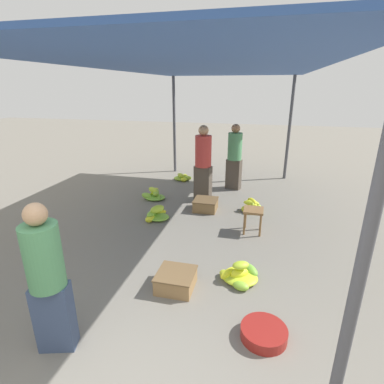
{
  "coord_description": "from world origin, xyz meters",
  "views": [
    {
      "loc": [
        1.01,
        -1.39,
        2.46
      ],
      "look_at": [
        0.0,
        2.74,
        0.96
      ],
      "focal_mm": 28.0,
      "sensor_mm": 36.0,
      "label": 1
    }
  ],
  "objects_px": {
    "banana_pile_right_0": "(239,275)",
    "shopper_walking_far": "(203,162)",
    "crate_mid": "(206,205)",
    "banana_pile_left_0": "(156,215)",
    "banana_pile_right_1": "(252,206)",
    "banana_pile_left_1": "(154,195)",
    "vendor_foreground": "(47,278)",
    "crate_near": "(176,280)",
    "banana_pile_left_2": "(183,178)",
    "basin_black": "(264,333)",
    "shopper_walking_mid": "(234,156)",
    "stool": "(253,214)"
  },
  "relations": [
    {
      "from": "banana_pile_left_0",
      "to": "banana_pile_right_1",
      "type": "distance_m",
      "value": 1.99
    },
    {
      "from": "basin_black",
      "to": "shopper_walking_mid",
      "type": "distance_m",
      "value": 4.89
    },
    {
      "from": "vendor_foreground",
      "to": "shopper_walking_mid",
      "type": "xyz_separation_m",
      "value": [
        1.14,
        5.34,
        0.04
      ]
    },
    {
      "from": "banana_pile_right_0",
      "to": "banana_pile_right_1",
      "type": "xyz_separation_m",
      "value": [
        0.04,
        2.43,
        0.04
      ]
    },
    {
      "from": "crate_near",
      "to": "shopper_walking_far",
      "type": "height_order",
      "value": "shopper_walking_far"
    },
    {
      "from": "basin_black",
      "to": "banana_pile_left_0",
      "type": "distance_m",
      "value": 3.27
    },
    {
      "from": "crate_near",
      "to": "shopper_walking_mid",
      "type": "relative_size",
      "value": 0.29
    },
    {
      "from": "crate_near",
      "to": "crate_mid",
      "type": "bearing_deg",
      "value": 93.01
    },
    {
      "from": "banana_pile_right_1",
      "to": "crate_mid",
      "type": "bearing_deg",
      "value": -170.48
    },
    {
      "from": "basin_black",
      "to": "shopper_walking_far",
      "type": "bearing_deg",
      "value": 110.73
    },
    {
      "from": "banana_pile_right_0",
      "to": "shopper_walking_far",
      "type": "height_order",
      "value": "shopper_walking_far"
    },
    {
      "from": "banana_pile_left_2",
      "to": "banana_pile_left_0",
      "type": "bearing_deg",
      "value": -86.11
    },
    {
      "from": "banana_pile_left_0",
      "to": "banana_pile_right_0",
      "type": "xyz_separation_m",
      "value": [
        1.75,
        -1.58,
        -0.02
      ]
    },
    {
      "from": "shopper_walking_far",
      "to": "crate_mid",
      "type": "bearing_deg",
      "value": -72.7
    },
    {
      "from": "crate_mid",
      "to": "banana_pile_left_0",
      "type": "bearing_deg",
      "value": -140.58
    },
    {
      "from": "banana_pile_left_0",
      "to": "shopper_walking_mid",
      "type": "bearing_deg",
      "value": 60.99
    },
    {
      "from": "banana_pile_left_2",
      "to": "banana_pile_right_1",
      "type": "xyz_separation_m",
      "value": [
        1.98,
        -1.79,
        0.05
      ]
    },
    {
      "from": "banana_pile_left_1",
      "to": "crate_near",
      "type": "distance_m",
      "value": 3.3
    },
    {
      "from": "vendor_foreground",
      "to": "basin_black",
      "type": "xyz_separation_m",
      "value": [
        1.99,
        0.59,
        -0.74
      ]
    },
    {
      "from": "banana_pile_right_0",
      "to": "basin_black",
      "type": "bearing_deg",
      "value": -69.97
    },
    {
      "from": "stool",
      "to": "banana_pile_left_0",
      "type": "height_order",
      "value": "stool"
    },
    {
      "from": "basin_black",
      "to": "banana_pile_left_2",
      "type": "height_order",
      "value": "banana_pile_left_2"
    },
    {
      "from": "banana_pile_left_2",
      "to": "banana_pile_left_1",
      "type": "bearing_deg",
      "value": -99.17
    },
    {
      "from": "vendor_foreground",
      "to": "banana_pile_left_2",
      "type": "relative_size",
      "value": 2.86
    },
    {
      "from": "banana_pile_left_2",
      "to": "banana_pile_right_0",
      "type": "bearing_deg",
      "value": -65.39
    },
    {
      "from": "stool",
      "to": "banana_pile_left_2",
      "type": "height_order",
      "value": "stool"
    },
    {
      "from": "basin_black",
      "to": "banana_pile_right_0",
      "type": "xyz_separation_m",
      "value": [
        -0.34,
        0.94,
        0.02
      ]
    },
    {
      "from": "vendor_foreground",
      "to": "stool",
      "type": "height_order",
      "value": "vendor_foreground"
    },
    {
      "from": "vendor_foreground",
      "to": "crate_mid",
      "type": "bearing_deg",
      "value": 79.06
    },
    {
      "from": "banana_pile_left_2",
      "to": "basin_black",
      "type": "bearing_deg",
      "value": -66.2
    },
    {
      "from": "banana_pile_left_0",
      "to": "shopper_walking_mid",
      "type": "relative_size",
      "value": 0.36
    },
    {
      "from": "banana_pile_left_1",
      "to": "shopper_walking_mid",
      "type": "distance_m",
      "value": 2.2
    },
    {
      "from": "stool",
      "to": "banana_pile_right_1",
      "type": "relative_size",
      "value": 1.01
    },
    {
      "from": "banana_pile_left_0",
      "to": "shopper_walking_far",
      "type": "distance_m",
      "value": 1.65
    },
    {
      "from": "stool",
      "to": "banana_pile_left_1",
      "type": "bearing_deg",
      "value": 153.49
    },
    {
      "from": "banana_pile_left_1",
      "to": "vendor_foreground",
      "type": "bearing_deg",
      "value": -82.44
    },
    {
      "from": "vendor_foreground",
      "to": "banana_pile_right_1",
      "type": "height_order",
      "value": "vendor_foreground"
    },
    {
      "from": "crate_near",
      "to": "banana_pile_left_2",
      "type": "bearing_deg",
      "value": 104.2
    },
    {
      "from": "vendor_foreground",
      "to": "banana_pile_right_0",
      "type": "distance_m",
      "value": 2.36
    },
    {
      "from": "vendor_foreground",
      "to": "banana_pile_right_0",
      "type": "xyz_separation_m",
      "value": [
        1.64,
        1.52,
        -0.72
      ]
    },
    {
      "from": "basin_black",
      "to": "banana_pile_left_2",
      "type": "bearing_deg",
      "value": 113.8
    },
    {
      "from": "banana_pile_right_0",
      "to": "shopper_walking_mid",
      "type": "xyz_separation_m",
      "value": [
        -0.51,
        3.82,
        0.76
      ]
    },
    {
      "from": "basin_black",
      "to": "banana_pile_right_1",
      "type": "bearing_deg",
      "value": 95.09
    },
    {
      "from": "banana_pile_left_1",
      "to": "shopper_walking_mid",
      "type": "relative_size",
      "value": 0.34
    },
    {
      "from": "banana_pile_right_1",
      "to": "shopper_walking_mid",
      "type": "xyz_separation_m",
      "value": [
        -0.55,
        1.39,
        0.72
      ]
    },
    {
      "from": "stool",
      "to": "banana_pile_left_1",
      "type": "height_order",
      "value": "stool"
    },
    {
      "from": "banana_pile_left_1",
      "to": "crate_near",
      "type": "height_order",
      "value": "banana_pile_left_1"
    },
    {
      "from": "shopper_walking_mid",
      "to": "stool",
      "type": "bearing_deg",
      "value": -75.55
    },
    {
      "from": "banana_pile_left_2",
      "to": "shopper_walking_mid",
      "type": "distance_m",
      "value": 1.67
    },
    {
      "from": "banana_pile_left_2",
      "to": "shopper_walking_far",
      "type": "bearing_deg",
      "value": -58.26
    }
  ]
}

